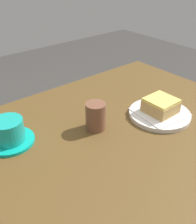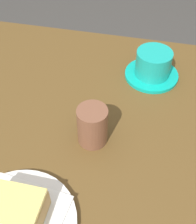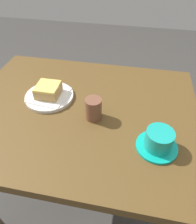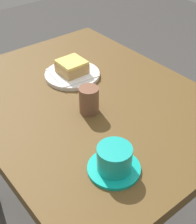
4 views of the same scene
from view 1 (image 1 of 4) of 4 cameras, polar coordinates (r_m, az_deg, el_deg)
table at (r=0.89m, az=4.49°, el=-10.60°), size 0.92×0.71×0.74m
plate_glazed_square at (r=0.87m, az=13.35°, el=-0.44°), size 0.20×0.20×0.01m
napkin_glazed_square at (r=0.86m, az=13.42°, el=0.03°), size 0.16×0.16×0.00m
donut_glazed_square at (r=0.85m, az=13.62°, el=1.44°), size 0.09×0.09×0.05m
coffee_cup at (r=0.75m, az=-19.01°, el=-4.31°), size 0.13×0.13×0.07m
sugar_jar at (r=0.77m, az=-0.53°, el=-0.92°), size 0.06×0.06×0.08m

